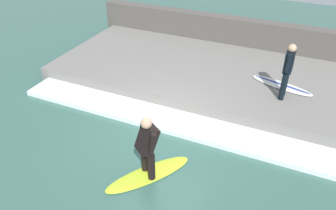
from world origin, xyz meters
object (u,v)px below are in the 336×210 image
object	(u,v)px
surfer_riding	(147,144)
surfboard_waiting_near	(282,85)
surfer_waiting_near	(288,68)
surfboard_riding	(149,174)

from	to	relation	value
surfer_riding	surfboard_waiting_near	distance (m)	4.96
surfer_riding	surfboard_waiting_near	size ratio (longest dim) A/B	0.78
surfer_riding	surfer_waiting_near	xyz separation A→B (m)	(3.85, -2.25, 0.43)
surfboard_riding	surfer_waiting_near	bearing A→B (deg)	-30.32
surfer_waiting_near	surfer_riding	bearing A→B (deg)	149.68
surfer_waiting_near	surfboard_riding	bearing A→B (deg)	149.68
surfboard_riding	surfboard_waiting_near	bearing A→B (deg)	-26.02
surfboard_riding	surfer_riding	distance (m)	0.86
surfer_waiting_near	surfboard_waiting_near	distance (m)	1.05
surfboard_riding	surfer_waiting_near	distance (m)	4.64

